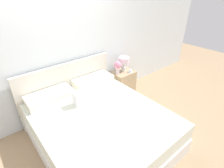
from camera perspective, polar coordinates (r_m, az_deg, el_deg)
The scene contains 7 objects.
ground_plane at distance 3.69m, azimuth -13.32°, elevation -8.16°, with size 12.00×12.00×0.00m, color tan.
wall_back at distance 3.15m, azimuth -16.69°, elevation 11.57°, with size 8.00×0.06×2.60m.
bed at distance 2.84m, azimuth -4.69°, elevation -12.92°, with size 1.80×2.08×1.02m.
nightstand at distance 3.96m, azimuth 3.59°, elevation 0.40°, with size 0.48×0.40×0.56m.
table_lamp at distance 3.81m, azimuth 3.90°, elevation 7.53°, with size 0.23×0.23×0.31m.
flower_vase at distance 3.66m, azimuth 1.89°, elevation 5.89°, with size 0.16×0.16×0.28m.
teacup at distance 3.83m, azimuth 6.00°, elevation 4.21°, with size 0.10×0.10×0.05m.
Camera 1 is at (-1.15, -2.71, 2.22)m, focal length 28.00 mm.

